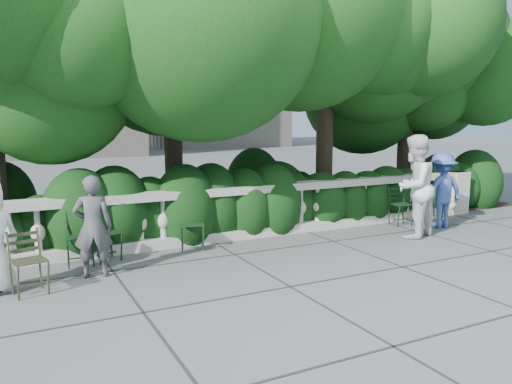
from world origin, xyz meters
name	(u,v)px	position (x,y,z in m)	size (l,w,h in m)	color
ground	(285,263)	(0.00, 0.00, 0.00)	(90.00, 90.00, 0.00)	#484C4F
balustrade	(237,214)	(0.00, 1.80, 0.49)	(12.00, 0.44, 1.00)	#9E998E
shrub_hedge	(213,227)	(0.00, 3.00, 0.00)	(15.00, 2.60, 1.70)	black
tree_canopy	(238,36)	(0.69, 3.19, 3.96)	(15.04, 6.52, 6.78)	#3F3023
chair_b	(82,268)	(-2.89, 1.18, 0.00)	(0.44, 0.48, 0.84)	black
chair_c	(111,263)	(-2.43, 1.27, 0.00)	(0.44, 0.48, 0.84)	black
chair_d	(193,252)	(-1.05, 1.31, 0.00)	(0.44, 0.48, 0.84)	black
chair_e	(405,226)	(3.62, 1.20, 0.00)	(0.44, 0.48, 0.84)	black
chair_f	(434,223)	(4.44, 1.18, 0.00)	(0.44, 0.48, 0.84)	black
chair_weathered	(34,297)	(-3.60, 0.14, 0.00)	(0.44, 0.48, 0.84)	black
person_woman_grey	(93,227)	(-2.77, 0.66, 0.74)	(0.54, 0.35, 1.47)	#3D3D41
person_casual_man	(414,186)	(3.06, 0.41, 0.98)	(0.95, 0.74, 1.96)	silver
person_older_blue	(442,190)	(4.17, 0.76, 0.78)	(1.01, 0.58, 1.57)	#334B99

